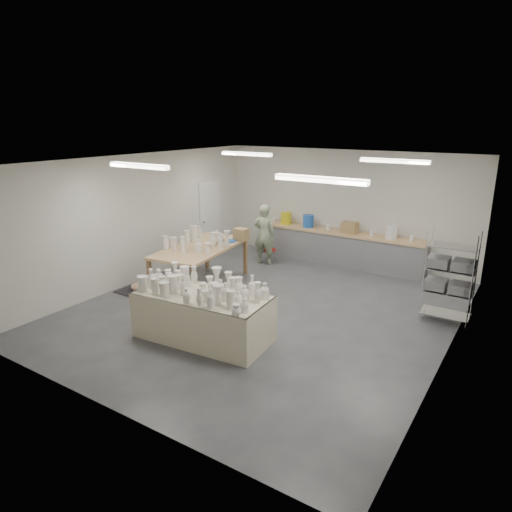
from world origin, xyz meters
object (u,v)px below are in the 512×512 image
Objects in this scene: drying_table at (203,314)px; work_table at (204,246)px; red_stool at (270,251)px; potter at (264,234)px.

work_table reaches higher than drying_table.
red_stool is at bearing 102.09° from drying_table.
work_table is at bearing -97.88° from red_stool.
drying_table is at bearing -59.23° from work_table.
drying_table is 5.53× the size of red_stool.
red_stool is at bearing 74.34° from work_table.
work_table is 2.16m from potter.
drying_table reaches higher than red_stool.
potter is 3.67× the size of red_stool.
potter reaches higher than work_table.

